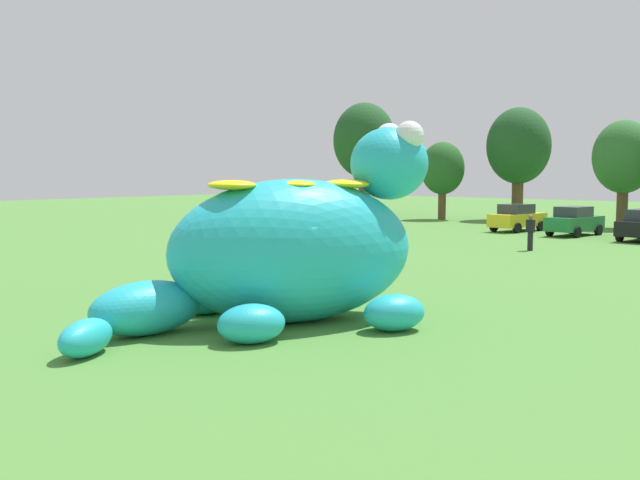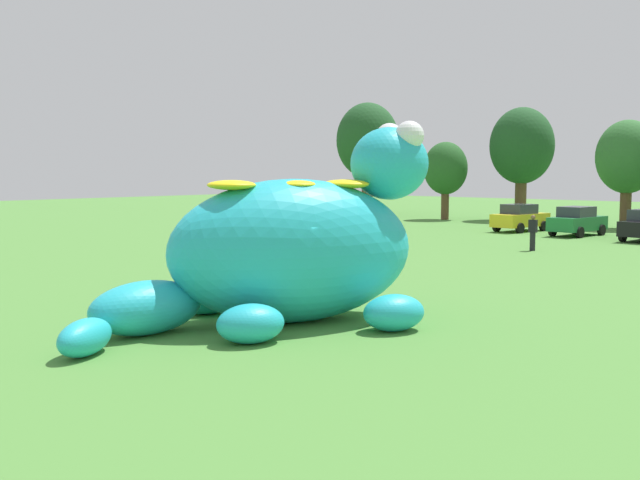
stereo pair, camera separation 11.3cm
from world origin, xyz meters
name	(u,v)px [view 1 (the left image)]	position (x,y,z in m)	size (l,w,h in m)	color
ground_plane	(310,319)	(0.00, 0.00, 0.00)	(160.00, 160.00, 0.00)	#4C8438
giant_inflatable_creature	(293,249)	(-0.10, -0.52, 1.86)	(6.61, 10.15, 5.09)	#23B2C6
car_yellow	(517,218)	(-8.90, 29.26, 0.86)	(2.33, 4.28, 1.72)	yellow
car_green	(574,221)	(-4.93, 28.55, 0.86)	(2.25, 4.25, 1.72)	#1E7238
tree_far_left	(364,141)	(-28.28, 38.45, 6.40)	(5.51, 5.51, 9.78)	brown
tree_left	(442,169)	(-18.64, 35.98, 3.95)	(3.40, 3.40, 6.03)	brown
tree_mid_left	(519,147)	(-13.87, 39.16, 5.64)	(4.86, 4.86, 8.63)	brown
tree_centre_left	(624,158)	(-4.88, 36.19, 4.66)	(4.02, 4.02, 7.13)	brown
spectator_mid_field	(530,233)	(-3.18, 19.18, 0.85)	(0.38, 0.26, 1.71)	black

